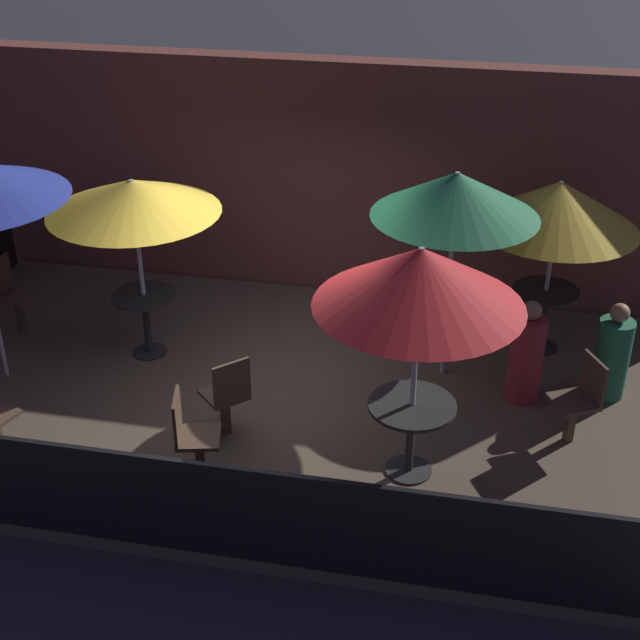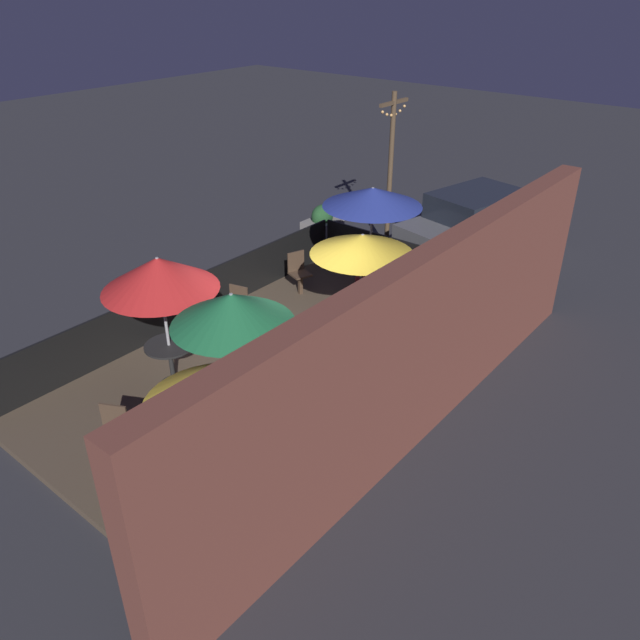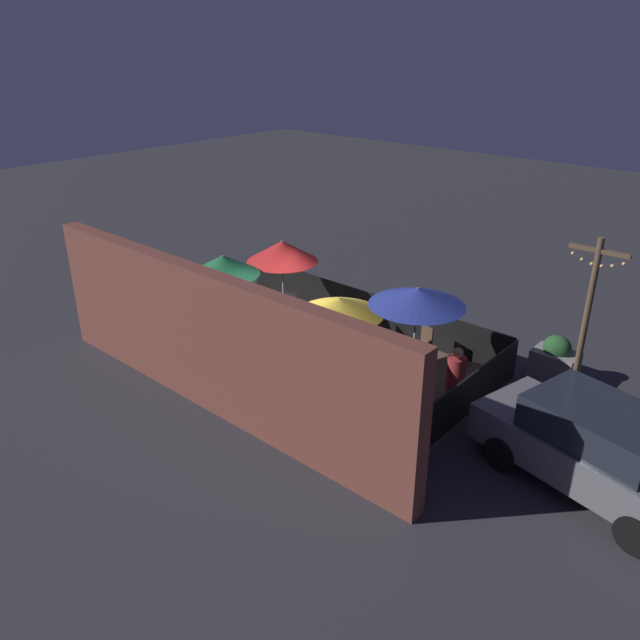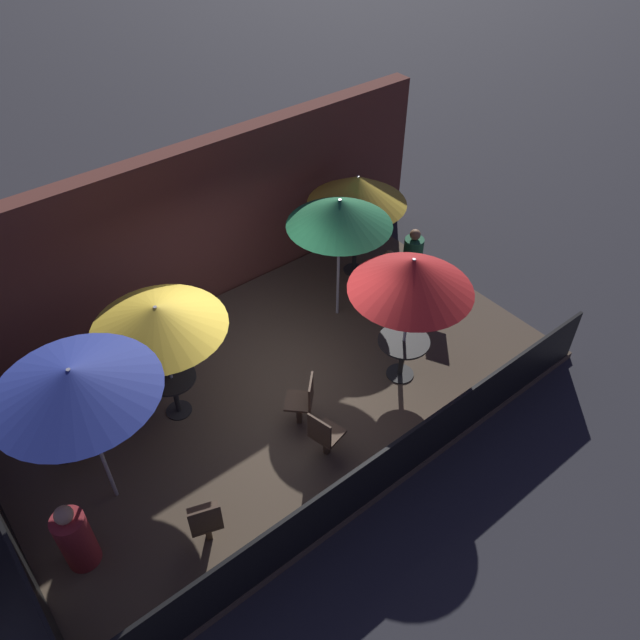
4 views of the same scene
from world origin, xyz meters
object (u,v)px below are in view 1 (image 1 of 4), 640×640
Objects in this scene: patio_umbrella_1 at (133,196)px; patron_2 at (526,356)px; patio_chair_3 at (580,397)px; patron_0 at (612,356)px; dining_table_2 at (545,303)px; patio_chair_4 at (227,394)px; dining_table_0 at (411,419)px; dining_table_1 at (145,308)px; patio_chair_1 at (12,293)px; patio_umbrella_2 at (558,205)px; patio_chair_2 at (191,434)px; patio_umbrella_4 at (456,195)px; patio_umbrella_0 at (420,278)px.

patio_umbrella_1 reaches higher than patron_2.
patio_chair_3 is 0.79× the size of patron_2.
dining_table_2 is at bearing 39.14° from patron_0.
patio_chair_4 is at bearing -17.26° from patio_chair_3.
dining_table_0 is 1.82m from patron_2.
dining_table_1 is at bearing -36.61° from patio_chair_3.
patio_chair_3 is at bearing 27.72° from dining_table_0.
patron_2 reaches higher than patio_chair_1.
patio_chair_1 is (-6.21, -0.87, -1.27)m from patio_umbrella_2.
patron_2 is at bearing 19.34° from patio_chair_2.
patron_2 is (4.27, -0.09, -0.07)m from dining_table_1.
patio_chair_4 is at bearing -141.08° from patio_umbrella_4.
patio_umbrella_4 is 2.02m from dining_table_2.
patio_chair_3 reaches higher than dining_table_1.
patio_umbrella_1 is at bearing 153.94° from patio_umbrella_0.
patio_umbrella_0 reaches higher than patio_chair_2.
patio_umbrella_2 is 4.74m from dining_table_1.
patio_chair_1 is 1.05× the size of patio_chair_2.
patio_umbrella_1 is 5.05m from patio_chair_3.
patio_umbrella_2 is at bearing 35.84° from patio_umbrella_4.
dining_table_2 is (1.25, 2.60, -0.01)m from dining_table_0.
patron_0 is at bearing -140.33° from patio_chair_3.
dining_table_1 is at bearing 153.94° from patio_umbrella_0.
patio_umbrella_0 is 1.10× the size of patio_umbrella_1.
dining_table_0 is at bearing -26.06° from patio_umbrella_1.
dining_table_0 is at bearing -141.14° from patio_chair_4.
patio_chair_4 is at bearing -44.94° from dining_table_1.
patio_umbrella_0 reaches higher than dining_table_0.
patio_umbrella_1 is 2.42m from patio_chair_4.
patio_umbrella_0 is 3.05× the size of dining_table_1.
patio_umbrella_0 is 3.58m from patio_umbrella_1.
dining_table_2 is at bearing -107.52° from patio_chair_3.
patio_umbrella_4 reaches higher than patron_0.
patio_umbrella_4 is at bearing -96.14° from patio_chair_4.
patio_chair_2 is at bearing -58.92° from patio_umbrella_1.
patio_chair_2 is at bearing -31.37° from patio_chair_1.
dining_table_0 is at bearing 180.00° from patio_umbrella_0.
patio_chair_2 reaches higher than dining_table_1.
dining_table_0 is 3.58m from dining_table_1.
patio_umbrella_1 is 4.50m from patron_2.
dining_table_2 is at bearing 30.05° from patio_chair_2.
patron_0 reaches higher than patio_chair_1.
dining_table_1 is 4.84m from patio_chair_3.
dining_table_0 is at bearing -115.70° from patio_umbrella_2.
patio_umbrella_0 is 2.85× the size of dining_table_0.
patio_umbrella_2 is at bearing 11.29° from patron_2.
patio_umbrella_1 reaches higher than patio_chair_4.
patron_2 is at bearing -21.16° from patio_umbrella_4.
patio_umbrella_1 reaches higher than dining_table_2.
patio_chair_3 is (0.32, -1.77, -1.29)m from patio_umbrella_2.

